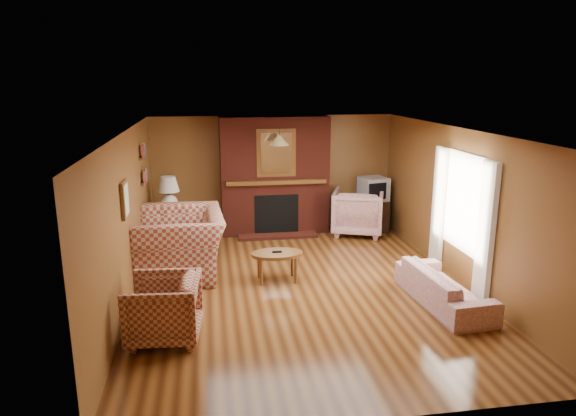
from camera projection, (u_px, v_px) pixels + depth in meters
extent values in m
plane|color=#46240F|center=(301.00, 287.00, 7.93)|extent=(6.50, 6.50, 0.00)
plane|color=white|center=(302.00, 131.00, 7.34)|extent=(6.50, 6.50, 0.00)
plane|color=brown|center=(273.00, 173.00, 10.75)|extent=(6.50, 0.00, 6.50)
plane|color=brown|center=(367.00, 303.00, 4.52)|extent=(6.50, 0.00, 6.50)
plane|color=brown|center=(127.00, 219.00, 7.26)|extent=(0.00, 6.50, 6.50)
plane|color=brown|center=(458.00, 206.00, 8.01)|extent=(0.00, 6.50, 6.50)
cube|color=#571C13|center=(275.00, 176.00, 10.51)|extent=(2.20, 0.50, 2.40)
cube|color=black|center=(276.00, 214.00, 10.47)|extent=(0.90, 0.06, 0.80)
cube|color=#571C13|center=(278.00, 236.00, 10.41)|extent=(1.60, 0.35, 0.06)
cube|color=brown|center=(277.00, 182.00, 10.27)|extent=(2.00, 0.18, 0.08)
cube|color=brown|center=(276.00, 153.00, 10.15)|extent=(0.78, 0.05, 0.95)
cube|color=white|center=(276.00, 153.00, 10.13)|extent=(0.62, 0.02, 0.80)
cube|color=beige|center=(486.00, 232.00, 7.13)|extent=(0.08, 0.35, 2.00)
cube|color=beige|center=(439.00, 207.00, 8.56)|extent=(0.08, 0.35, 2.00)
cube|color=white|center=(464.00, 202.00, 7.79)|extent=(0.03, 1.10, 1.50)
cube|color=brown|center=(144.00, 182.00, 9.04)|extent=(0.06, 0.55, 0.04)
cube|color=brown|center=(142.00, 157.00, 8.93)|extent=(0.06, 0.55, 0.04)
cube|color=brown|center=(125.00, 199.00, 6.89)|extent=(0.04, 0.40, 0.50)
cube|color=white|center=(126.00, 199.00, 6.89)|extent=(0.01, 0.32, 0.42)
cylinder|color=black|center=(279.00, 129.00, 9.59)|extent=(0.01, 0.01, 0.35)
cone|color=tan|center=(279.00, 140.00, 9.64)|extent=(0.36, 0.36, 0.18)
imported|color=maroon|center=(180.00, 244.00, 8.34)|extent=(1.49, 1.68, 1.04)
imported|color=maroon|center=(163.00, 309.00, 6.26)|extent=(0.94, 0.92, 0.80)
imported|color=beige|center=(444.00, 287.00, 7.27)|extent=(0.82, 1.82, 0.52)
imported|color=beige|center=(358.00, 212.00, 10.57)|extent=(1.29, 1.30, 0.93)
ellipsoid|color=brown|center=(277.00, 254.00, 8.08)|extent=(0.82, 0.51, 0.05)
cube|color=black|center=(277.00, 252.00, 8.07)|extent=(0.15, 0.05, 0.02)
cylinder|color=brown|center=(292.00, 263.00, 8.34)|extent=(0.05, 0.05, 0.42)
cylinder|color=brown|center=(259.00, 265.00, 8.26)|extent=(0.05, 0.05, 0.42)
cylinder|color=brown|center=(296.00, 271.00, 8.03)|extent=(0.05, 0.05, 0.42)
cylinder|color=brown|center=(261.00, 273.00, 7.94)|extent=(0.05, 0.05, 0.42)
cube|color=brown|center=(171.00, 228.00, 9.87)|extent=(0.51, 0.51, 0.67)
sphere|color=silver|center=(169.00, 203.00, 9.75)|extent=(0.33, 0.33, 0.33)
cylinder|color=black|center=(169.00, 194.00, 9.71)|extent=(0.03, 0.03, 0.10)
cone|color=silver|center=(168.00, 184.00, 9.66)|extent=(0.41, 0.41, 0.29)
cube|color=black|center=(372.00, 215.00, 10.84)|extent=(0.65, 0.61, 0.66)
cube|color=#999CA0|center=(373.00, 189.00, 10.70)|extent=(0.61, 0.59, 0.48)
cube|color=black|center=(377.00, 191.00, 10.45)|extent=(0.40, 0.10, 0.34)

